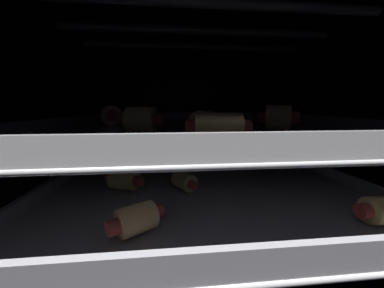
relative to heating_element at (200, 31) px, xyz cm
name	(u,v)px	position (x,y,z in cm)	size (l,w,h in cm)	color
ground_plane	(199,234)	(0.00, 0.00, -35.25)	(55.60, 53.61, 1.20)	black
oven_wall_back	(187,120)	(0.00, 26.21, -15.84)	(55.60, 1.20, 37.62)	black
oven_wall_left	(29,132)	(-27.20, 0.00, -15.84)	(1.20, 51.21, 37.62)	black
oven_wall_right	(346,128)	(27.20, 0.00, -15.84)	(1.20, 51.21, 37.62)	black
oven_ceiling	(200,6)	(0.00, 0.00, 3.57)	(55.60, 53.61, 1.20)	black
heating_element	(200,31)	(0.00, 0.00, 0.00)	(42.56, 20.01, 1.23)	#333338
oven_rack_lower	(199,183)	(0.00, 0.00, -25.31)	(50.73, 50.19, 0.68)	#B7B7BC
baking_tray_lower	(199,178)	(0.00, 0.00, -24.32)	(45.13, 45.37, 2.77)	gray
pig_in_blanket_lower_0	(384,210)	(17.13, -17.55, -22.52)	(5.64, 2.93, 2.91)	#DDC171
pig_in_blanket_lower_1	(120,157)	(-15.96, 10.71, -22.69)	(5.19, 3.00, 2.58)	#EAC682
pig_in_blanket_lower_2	(130,159)	(-13.22, 7.17, -22.38)	(4.61, 4.29, 3.20)	#E3B487
pig_in_blanket_lower_3	(117,167)	(-14.38, 1.26, -22.35)	(3.91, 6.41, 3.25)	#EABA83
pig_in_blanket_lower_4	(184,181)	(-3.05, -5.92, -22.70)	(3.89, 5.16, 2.56)	#DCC977
pig_in_blanket_lower_5	(124,180)	(-11.92, -5.05, -22.53)	(6.06, 4.10, 2.91)	#D6BC6E
pig_in_blanket_lower_6	(216,152)	(5.65, 12.30, -22.44)	(5.71, 3.35, 3.08)	#E4BD81
pig_in_blanket_lower_7	(136,219)	(-8.40, -16.65, -22.56)	(5.46, 4.41, 2.83)	#EBBE7A
pig_in_blanket_lower_8	(269,154)	(17.95, 10.51, -22.75)	(5.86, 3.74, 2.45)	#E0BC7F
oven_rack_upper	(199,130)	(0.00, 0.00, -15.83)	(50.57, 50.19, 0.51)	#B7B7BC
baking_tray_upper	(199,126)	(0.00, 0.00, -15.08)	(45.13, 45.37, 2.06)	silver
pig_in_blanket_upper_0	(142,120)	(-8.26, -10.90, -13.34)	(5.46, 3.74, 2.97)	#DFC46F
pig_in_blanket_upper_1	(278,117)	(8.93, -9.60, -13.22)	(5.14, 4.18, 3.21)	#E9B17A
pig_in_blanket_upper_2	(218,128)	(-1.03, -18.86, -13.56)	(5.48, 2.87, 2.54)	#D9B96F
pig_in_blanket_upper_3	(112,115)	(-14.37, 0.14, -13.24)	(3.95, 6.05, 3.18)	#DBBB85
pig_in_blanket_upper_4	(204,121)	(-1.01, -11.42, -13.54)	(3.98, 5.26, 2.57)	#ECB675
pig_in_blanket_upper_5	(281,114)	(19.52, 9.45, -13.53)	(3.62, 5.22, 2.60)	#E6B271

